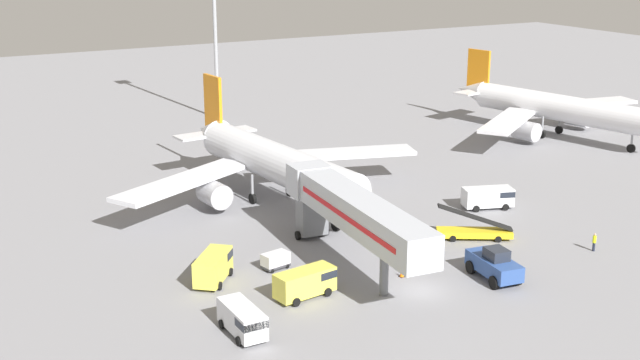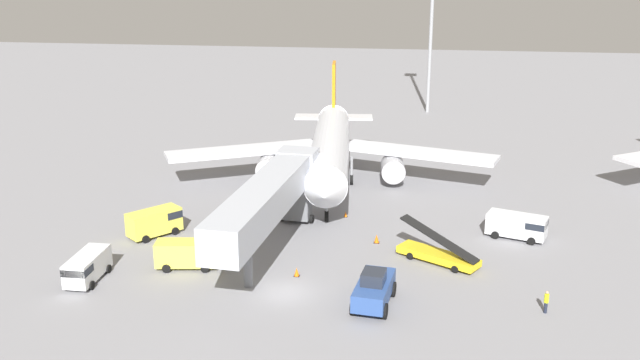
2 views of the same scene
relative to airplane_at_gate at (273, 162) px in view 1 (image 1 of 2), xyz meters
name	(u,v)px [view 1 (image 1 of 2)]	position (x,y,z in m)	size (l,w,h in m)	color
ground_plane	(420,290)	(0.22, -26.23, -4.17)	(300.00, 300.00, 0.00)	gray
airplane_at_gate	(273,162)	(0.00, 0.00, 0.00)	(35.81, 33.88, 11.46)	silver
jet_bridge	(349,210)	(-2.23, -19.39, 0.92)	(5.00, 22.18, 6.79)	#B2B7C1
pushback_tug	(494,265)	(6.77, -27.27, -2.90)	(3.01, 5.55, 2.72)	#2D4C8E
belt_loader_truck	(474,231)	(11.34, -19.08, -3.40)	(6.83, 5.09, 3.24)	yellow
service_van_far_right	(243,319)	(-15.02, -26.54, -2.98)	(2.14, 4.80, 2.08)	silver
service_van_mid_center	(214,266)	(-13.30, -16.76, -2.83)	(4.47, 4.82, 2.36)	#E5DB4C
service_van_rear_right	(306,282)	(-8.15, -23.00, -2.90)	(5.10, 2.63, 2.22)	#E5DB4C
service_van_near_right	(489,197)	(18.31, -12.71, -2.96)	(5.43, 3.59, 2.11)	silver
baggage_cart_outer_left	(276,260)	(-7.81, -16.79, -3.38)	(2.48, 1.70, 1.40)	#38383D
ground_crew_worker_foreground	(594,242)	(18.63, -26.63, -3.29)	(0.38, 0.38, 1.66)	#1E2333
safety_cone_alpha	(402,273)	(0.52, -23.29, -3.83)	(0.45, 0.45, 0.69)	black
safety_cone_bravo	(342,221)	(2.77, -9.64, -3.90)	(0.36, 0.36, 0.55)	black
safety_cone_charlie	(406,233)	(6.14, -15.62, -3.80)	(0.49, 0.49, 0.74)	black
airplane_background	(555,108)	(46.22, 7.50, -0.21)	(33.13, 34.63, 10.58)	silver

